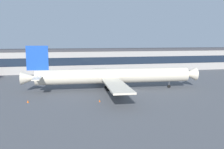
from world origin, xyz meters
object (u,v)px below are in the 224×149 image
at_px(airliner, 112,76).
at_px(crew_van, 73,73).
at_px(baggage_tug, 131,72).
at_px(traffic_cone_0, 28,101).
at_px(traffic_cone_1, 100,101).

distance_m(airliner, crew_van, 39.11).
distance_m(baggage_tug, traffic_cone_0, 67.61).
xyz_separation_m(crew_van, traffic_cone_1, (4.97, -53.38, -1.16)).
xyz_separation_m(airliner, crew_van, (-12.06, 37.03, -3.58)).
xyz_separation_m(crew_van, traffic_cone_0, (-15.47, -49.99, -1.09)).
relative_size(airliner, baggage_tug, 15.53).
height_order(traffic_cone_0, traffic_cone_1, traffic_cone_0).
bearing_deg(traffic_cone_1, airliner, 66.54).
distance_m(crew_van, baggage_tug, 30.07).
relative_size(airliner, traffic_cone_1, 105.43).
bearing_deg(traffic_cone_1, baggage_tug, 64.80).
bearing_deg(baggage_tug, crew_van, 179.95).
bearing_deg(traffic_cone_0, baggage_tug, 47.65).
distance_m(crew_van, traffic_cone_1, 53.62).
bearing_deg(airliner, crew_van, 108.04).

